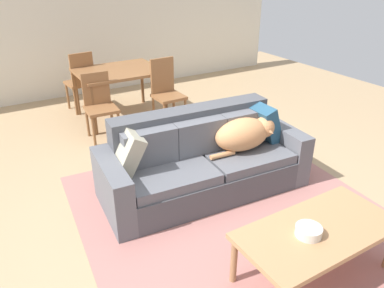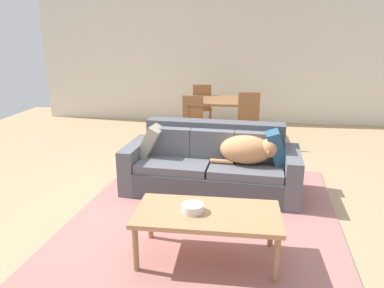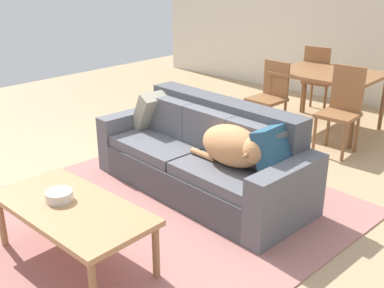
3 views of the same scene
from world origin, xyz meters
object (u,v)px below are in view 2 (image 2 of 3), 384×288
throw_pillow_by_right_arm (277,147)px  dining_chair_far_left (202,105)px  couch (211,165)px  dining_chair_near_left (192,119)px  bowl_on_coffee_table (193,208)px  dining_chair_near_right (249,119)px  coffee_table (207,217)px  throw_pillow_by_left_arm (152,140)px  dog_on_left_cushion (249,150)px  dining_table (222,103)px

throw_pillow_by_right_arm → dining_chair_far_left: bearing=112.2°
couch → dining_chair_near_left: (-0.48, 1.80, 0.16)m
throw_pillow_by_right_arm → bowl_on_coffee_table: bearing=-119.1°
throw_pillow_by_right_arm → dining_chair_near_right: bearing=99.2°
couch → dining_chair_near_left: bearing=109.2°
couch → coffee_table: couch is taller
dining_chair_near_right → dining_chair_far_left: dining_chair_near_right is taller
throw_pillow_by_left_arm → dining_chair_far_left: bearing=82.8°
dining_chair_far_left → coffee_table: bearing=90.3°
dog_on_left_cushion → bowl_on_coffee_table: dog_on_left_cushion is taller
dining_table → dining_chair_far_left: 0.71m
couch → throw_pillow_by_right_arm: 0.82m
couch → dining_chair_near_left: dining_chair_near_left is taller
couch → dining_table: 2.37m
throw_pillow_by_right_arm → coffee_table: bearing=-115.5°
throw_pillow_by_left_arm → coffee_table: 1.80m
throw_pillow_by_left_arm → dining_chair_near_right: bearing=52.6°
bowl_on_coffee_table → dining_chair_far_left: bearing=94.8°
throw_pillow_by_left_arm → dining_table: bearing=70.9°
bowl_on_coffee_table → throw_pillow_by_left_arm: bearing=114.4°
throw_pillow_by_right_arm → bowl_on_coffee_table: 1.69m
dog_on_left_cushion → bowl_on_coffee_table: bearing=-105.6°
dog_on_left_cushion → coffee_table: size_ratio=0.64×
throw_pillow_by_right_arm → dining_chair_far_left: size_ratio=0.43×
throw_pillow_by_left_arm → dining_chair_far_left: dining_chair_far_left is taller
dining_chair_far_left → dining_chair_near_right: bearing=122.0°
dog_on_left_cushion → throw_pillow_by_left_arm: bearing=173.5°
couch → dining_chair_far_left: size_ratio=2.27×
bowl_on_coffee_table → dining_chair_far_left: size_ratio=0.20×
throw_pillow_by_left_arm → coffee_table: size_ratio=0.33×
dining_chair_near_right → dining_chair_far_left: size_ratio=1.01×
throw_pillow_by_right_arm → dining_table: size_ratio=0.34×
dining_table → dining_chair_far_left: size_ratio=1.26×
throw_pillow_by_left_arm → throw_pillow_by_right_arm: 1.54m
throw_pillow_by_right_arm → dining_chair_far_left: (-1.18, 2.91, -0.08)m
dog_on_left_cushion → coffee_table: bearing=-101.1°
coffee_table → dining_chair_far_left: (-0.49, 4.37, 0.12)m
throw_pillow_by_left_arm → dining_chair_near_left: 1.73m
dog_on_left_cushion → dining_table: bearing=104.2°
couch → dining_chair_near_left: 1.87m
coffee_table → dining_chair_near_left: 3.32m
throw_pillow_by_right_arm → couch: bearing=179.0°
dining_chair_near_left → couch: bearing=-71.8°
dining_chair_near_right → dining_chair_far_left: (-0.90, 1.15, -0.00)m
dining_chair_near_left → dining_chair_near_right: 0.97m
couch → dining_chair_far_left: (-0.41, 2.89, 0.20)m
throw_pillow_by_left_arm → throw_pillow_by_right_arm: bearing=-4.3°
couch → dining_table: (0.01, 2.35, 0.35)m
dog_on_left_cushion → throw_pillow_by_left_arm: (-1.21, 0.23, 0.01)m
coffee_table → dining_chair_near_left: dining_chair_near_left is taller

